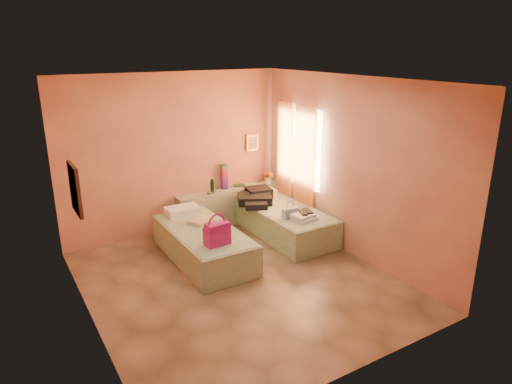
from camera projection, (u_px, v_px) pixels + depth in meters
ground at (239, 282)px, 6.50m from camera, size 4.50×4.50×0.00m
room_walls at (231, 150)px, 6.51m from camera, size 4.02×4.51×2.81m
headboard_ledge at (230, 206)px, 8.59m from camera, size 2.05×0.30×0.65m
bed_left at (204, 244)px, 7.12m from camera, size 0.92×2.01×0.50m
bed_right at (284, 222)px, 8.02m from camera, size 0.92×2.01×0.50m
water_bottle at (212, 186)px, 8.24m from camera, size 0.07×0.07×0.25m
rainbow_box at (224, 177)px, 8.45m from camera, size 0.11×0.11×0.47m
small_dish at (210, 193)px, 8.24m from camera, size 0.15×0.15×0.03m
green_book at (239, 185)px, 8.67m from camera, size 0.23×0.19×0.03m
flower_vase at (268, 176)px, 8.81m from camera, size 0.23×0.23×0.29m
magenta_handbag at (217, 234)px, 6.46m from camera, size 0.37×0.23×0.33m
khaki_garment at (201, 221)px, 7.30m from camera, size 0.44×0.41×0.06m
clothes_pile at (257, 197)px, 8.20m from camera, size 0.81×0.81×0.19m
blue_handbag at (290, 213)px, 7.49m from camera, size 0.26×0.12×0.17m
towel_stack at (305, 217)px, 7.40m from camera, size 0.39×0.35×0.10m
sandal_pair at (306, 212)px, 7.45m from camera, size 0.26×0.30×0.03m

